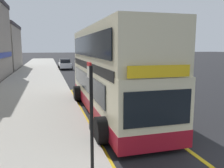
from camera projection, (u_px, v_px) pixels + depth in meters
The scene contains 7 objects.
ground_plane at pixel (85, 70), 36.23m from camera, with size 260.00×260.00×0.00m, color black.
pavement_near at pixel (38, 70), 34.36m from camera, with size 6.00×76.00×0.14m, color #A39E93.
double_decker_bus at pixel (111, 74), 11.99m from camera, with size 3.24×10.84×4.40m.
bus_bay_markings at pixel (108, 111), 12.56m from camera, with size 2.91×13.69×0.01m.
bus_stop_sign at pixel (91, 110), 5.97m from camera, with size 0.09×0.51×2.89m.
parked_car_white_kerbside at pixel (65, 64), 36.63m from camera, with size 2.09×4.20×1.62m.
parked_car_navy_behind at pixel (101, 63), 38.28m from camera, with size 2.09×4.20×1.62m.
Camera 1 is at (-5.59, -3.95, 3.41)m, focal length 36.99 mm.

